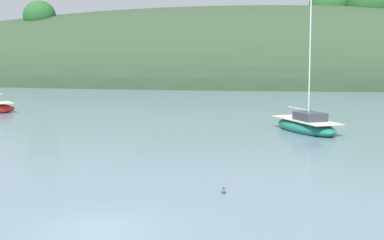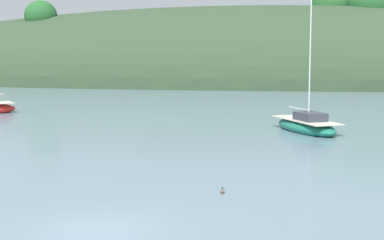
# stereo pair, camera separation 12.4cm
# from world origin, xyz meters

# --- Properties ---
(ground_plane) EXTENTS (400.00, 400.00, 0.00)m
(ground_plane) POSITION_xyz_m (0.00, 0.00, 0.00)
(ground_plane) COLOR slate
(far_shoreline_hill) EXTENTS (150.00, 36.00, 28.97)m
(far_shoreline_hill) POSITION_xyz_m (0.09, 81.84, 0.09)
(far_shoreline_hill) COLOR #2D422B
(far_shoreline_hill) RESTS_ON ground
(sailboat_navy_dinghy) EXTENTS (5.30, 7.25, 10.27)m
(sailboat_navy_dinghy) POSITION_xyz_m (7.38, 24.40, 0.42)
(sailboat_navy_dinghy) COLOR #196B56
(sailboat_navy_dinghy) RESTS_ON ground
(duck_lone_left) EXTENTS (0.21, 0.43, 0.24)m
(duck_lone_left) POSITION_xyz_m (3.47, 5.62, 0.05)
(duck_lone_left) COLOR brown
(duck_lone_left) RESTS_ON ground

